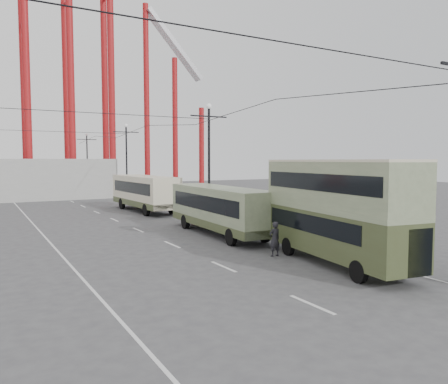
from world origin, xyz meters
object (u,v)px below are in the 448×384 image
single_decker_green (220,208)px  pedestrian (275,239)px  single_decker_cream (145,191)px  double_decker_bus (336,206)px

single_decker_green → pedestrian: single_decker_green is taller
single_decker_green → single_decker_cream: size_ratio=1.02×
single_decker_cream → pedestrian: 21.93m
double_decker_bus → single_decker_green: bearing=101.6°
double_decker_bus → single_decker_cream: double_decker_bus is taller
double_decker_bus → pedestrian: (-1.44, 2.77, -1.84)m
single_decker_green → pedestrian: size_ratio=6.25×
double_decker_bus → single_decker_cream: bearing=99.0°
single_decker_green → single_decker_cream: (0.09, 14.85, 0.14)m
pedestrian → single_decker_cream: bearing=-95.7°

